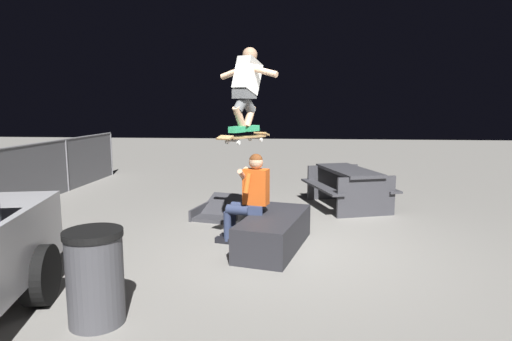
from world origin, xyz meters
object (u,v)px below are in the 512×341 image
ledge_box_main (274,232)px  person_sitting_on_ledge (249,194)px  kicker_ramp (224,212)px  picnic_table_back (348,182)px  trash_bin (95,277)px  skater_airborne (247,85)px  skateboard (245,137)px

ledge_box_main → person_sitting_on_ledge: (0.17, 0.37, 0.49)m
kicker_ramp → picnic_table_back: bearing=-68.3°
trash_bin → picnic_table_back: bearing=-30.1°
ledge_box_main → person_sitting_on_ledge: bearing=65.2°
picnic_table_back → person_sitting_on_ledge: bearing=145.6°
ledge_box_main → skater_airborne: bearing=80.2°
ledge_box_main → picnic_table_back: picnic_table_back is taller
skateboard → picnic_table_back: (2.59, -1.71, -1.04)m
skater_airborne → kicker_ramp: 2.77m
picnic_table_back → trash_bin: (-4.82, 2.79, -0.06)m
kicker_ramp → person_sitting_on_ledge: bearing=-158.0°
kicker_ramp → skateboard: bearing=-161.1°
ledge_box_main → skateboard: size_ratio=1.63×
ledge_box_main → skater_airborne: size_ratio=1.46×
ledge_box_main → skater_airborne: skater_airborne is taller
ledge_box_main → picnic_table_back: (2.60, -1.30, 0.27)m
person_sitting_on_ledge → picnic_table_back: bearing=-34.4°
person_sitting_on_ledge → kicker_ramp: 1.77m
skateboard → person_sitting_on_ledge: bearing=-14.9°
skater_airborne → picnic_table_back: (2.54, -1.68, -1.72)m
kicker_ramp → picnic_table_back: size_ratio=0.62×
ledge_box_main → kicker_ramp: ledge_box_main is taller
person_sitting_on_ledge → trash_bin: bearing=154.7°
skateboard → trash_bin: bearing=154.0°
person_sitting_on_ledge → skateboard: (-0.15, 0.04, 0.82)m
ledge_box_main → skateboard: (0.01, 0.41, 1.30)m
skateboard → skater_airborne: skater_airborne is taller
skateboard → kicker_ramp: skateboard is taller
ledge_box_main → trash_bin: bearing=146.0°
person_sitting_on_ledge → picnic_table_back: 2.96m
skateboard → skater_airborne: bearing=-26.3°
ledge_box_main → trash_bin: size_ratio=1.88×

